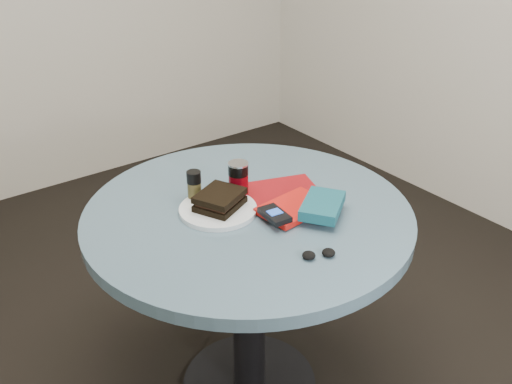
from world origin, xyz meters
TOP-DOWN VIEW (x-y plane):
  - table at (0.00, 0.00)m, footprint 1.00×1.00m
  - plate at (-0.08, 0.04)m, footprint 0.26×0.26m
  - sandwich at (-0.07, 0.04)m, footprint 0.17×0.16m
  - soda_can at (0.02, 0.08)m, footprint 0.07×0.07m
  - pepper_grinder at (-0.10, 0.14)m, footprint 0.05×0.05m
  - magazine at (0.13, 0.02)m, footprint 0.32×0.27m
  - red_book at (0.10, -0.09)m, footprint 0.22×0.16m
  - novel at (0.15, -0.17)m, footprint 0.20×0.18m
  - mp3_player at (0.01, -0.11)m, footprint 0.07×0.11m
  - headphones at (0.00, -0.32)m, footprint 0.10×0.07m

SIDE VIEW (x-z plane):
  - table at x=0.00m, z-range 0.21..0.96m
  - magazine at x=0.13m, z-range 0.75..0.75m
  - plate at x=-0.08m, z-range 0.75..0.76m
  - headphones at x=0.00m, z-range 0.75..0.77m
  - red_book at x=0.10m, z-range 0.75..0.77m
  - mp3_player at x=0.01m, z-range 0.77..0.79m
  - novel at x=0.15m, z-range 0.77..0.80m
  - sandwich at x=-0.07m, z-range 0.76..0.81m
  - pepper_grinder at x=-0.10m, z-range 0.75..0.85m
  - soda_can at x=0.02m, z-range 0.75..0.87m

